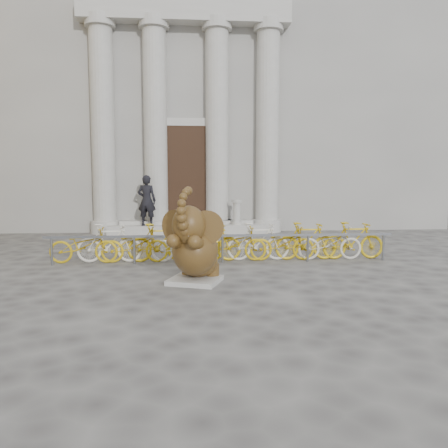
{
  "coord_description": "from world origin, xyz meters",
  "views": [
    {
      "loc": [
        0.1,
        -7.57,
        2.15
      ],
      "look_at": [
        0.89,
        2.43,
        1.1
      ],
      "focal_mm": 35.0,
      "sensor_mm": 36.0,
      "label": 1
    }
  ],
  "objects": [
    {
      "name": "pedestrian",
      "position": [
        -1.51,
        9.05,
        1.32
      ],
      "size": [
        0.78,
        0.6,
        1.92
      ],
      "primitive_type": "imported",
      "rotation": [
        0.0,
        0.0,
        2.93
      ],
      "color": "black",
      "rests_on": "entrance_steps"
    },
    {
      "name": "entrance_steps",
      "position": [
        0.0,
        9.4,
        0.18
      ],
      "size": [
        6.0,
        1.2,
        0.36
      ],
      "primitive_type": "cube",
      "color": "#A8A59E",
      "rests_on": "ground"
    },
    {
      "name": "classical_building",
      "position": [
        0.0,
        14.93,
        5.98
      ],
      "size": [
        22.0,
        10.7,
        12.0
      ],
      "color": "gray",
      "rests_on": "ground"
    },
    {
      "name": "ground",
      "position": [
        0.0,
        0.0,
        0.0
      ],
      "size": [
        80.0,
        80.0,
        0.0
      ],
      "primitive_type": "plane",
      "color": "#474442",
      "rests_on": "ground"
    },
    {
      "name": "balustrade_post",
      "position": [
        1.91,
        9.1,
        0.8
      ],
      "size": [
        0.39,
        0.39,
        0.96
      ],
      "color": "#A8A59E",
      "rests_on": "entrance_steps"
    },
    {
      "name": "elephant_statue",
      "position": [
        0.19,
        1.28,
        0.72
      ],
      "size": [
        1.33,
        1.57,
        1.98
      ],
      "rotation": [
        0.0,
        0.0,
        -0.35
      ],
      "color": "#A8A59E",
      "rests_on": "ground"
    },
    {
      "name": "bike_rack",
      "position": [
        0.92,
        3.65,
        0.5
      ],
      "size": [
        8.89,
        0.53,
        1.0
      ],
      "color": "slate",
      "rests_on": "ground"
    }
  ]
}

